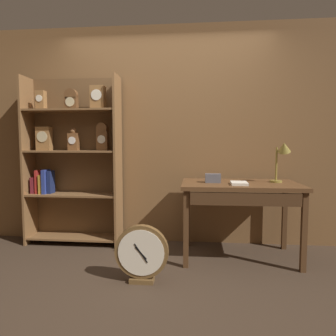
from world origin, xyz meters
TOP-DOWN VIEW (x-y plane):
  - ground_plane at (0.00, 0.00)m, footprint 10.00×10.00m
  - back_wood_panel at (0.00, 1.34)m, footprint 4.80×0.05m
  - bookshelf at (-1.11, 1.15)m, footprint 1.12×0.31m
  - workbench at (0.82, 0.83)m, footprint 1.20×0.72m
  - desk_lamp at (1.25, 0.89)m, footprint 0.21×0.21m
  - toolbox_small at (0.54, 0.84)m, footprint 0.16×0.09m
  - open_repair_manual at (0.79, 0.72)m, footprint 0.17×0.22m
  - round_clock_large at (-0.10, 0.19)m, footprint 0.47×0.11m

SIDE VIEW (x-z plane):
  - ground_plane at x=0.00m, z-range 0.00..0.00m
  - round_clock_large at x=-0.10m, z-range 0.00..0.51m
  - workbench at x=0.82m, z-range 0.31..1.10m
  - open_repair_manual at x=0.79m, z-range 0.80..0.82m
  - toolbox_small at x=0.54m, z-range 0.80..0.89m
  - bookshelf at x=-1.11m, z-range 0.03..2.02m
  - desk_lamp at x=1.25m, z-range 0.88..1.32m
  - back_wood_panel at x=0.00m, z-range 0.00..2.60m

